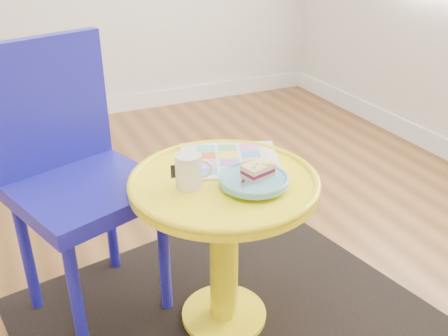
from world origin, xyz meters
name	(u,v)px	position (x,y,z in m)	size (l,w,h in m)	color
floor	(136,297)	(0.00, 0.00, 0.00)	(4.00, 4.00, 0.00)	brown
rug	(224,316)	(0.26, -0.23, 0.00)	(1.30, 1.10, 0.01)	black
side_table	(224,223)	(0.26, -0.23, 0.40)	(0.58, 0.58, 0.55)	yellow
chair	(72,167)	(-0.15, 0.07, 0.54)	(0.53, 0.54, 0.95)	#181797
newspaper	(229,160)	(0.33, -0.12, 0.56)	(0.32, 0.27, 0.01)	silver
mug	(189,170)	(0.15, -0.23, 0.61)	(0.11, 0.08, 0.10)	silver
plate	(254,180)	(0.32, -0.31, 0.57)	(0.21, 0.21, 0.02)	#5AA1BF
cake_slice	(258,170)	(0.33, -0.30, 0.60)	(0.10, 0.08, 0.04)	#D3BC8C
fork	(244,179)	(0.29, -0.31, 0.58)	(0.10, 0.12, 0.00)	silver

